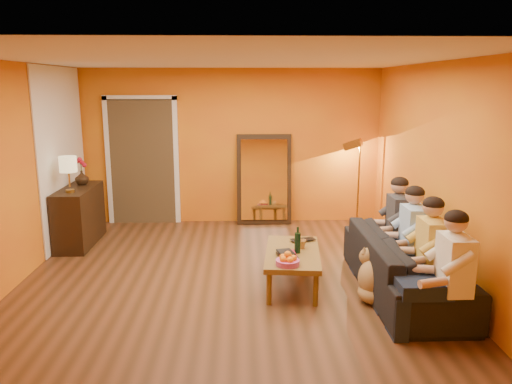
{
  "coord_description": "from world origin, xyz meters",
  "views": [
    {
      "loc": [
        0.17,
        -5.66,
        2.33
      ],
      "look_at": [
        0.35,
        0.5,
        1.0
      ],
      "focal_mm": 35.0,
      "sensor_mm": 36.0,
      "label": 1
    }
  ],
  "objects_px": {
    "mirror_frame": "(264,179)",
    "person_mid_right": "(414,238)",
    "vase": "(82,178)",
    "table_lamp": "(69,174)",
    "dog": "(372,275)",
    "person_far_left": "(454,274)",
    "person_far_right": "(399,225)",
    "coffee_table": "(292,268)",
    "wine_bottle": "(298,240)",
    "sideboard": "(79,216)",
    "tumbler": "(302,244)",
    "floor_lamp": "(359,184)",
    "sofa": "(404,265)",
    "person_mid_left": "(432,255)",
    "laptop": "(304,241)"
  },
  "relations": [
    {
      "from": "mirror_frame",
      "to": "person_mid_right",
      "type": "relative_size",
      "value": 1.25
    },
    {
      "from": "mirror_frame",
      "to": "vase",
      "type": "distance_m",
      "value": 2.92
    },
    {
      "from": "person_mid_right",
      "to": "table_lamp",
      "type": "bearing_deg",
      "value": 160.87
    },
    {
      "from": "dog",
      "to": "person_far_left",
      "type": "distance_m",
      "value": 1.0
    },
    {
      "from": "person_far_left",
      "to": "person_far_right",
      "type": "xyz_separation_m",
      "value": [
        0.0,
        1.65,
        0.0
      ]
    },
    {
      "from": "coffee_table",
      "to": "wine_bottle",
      "type": "bearing_deg",
      "value": -39.19
    },
    {
      "from": "sideboard",
      "to": "person_far_right",
      "type": "height_order",
      "value": "person_far_right"
    },
    {
      "from": "person_far_left",
      "to": "tumbler",
      "type": "distance_m",
      "value": 1.85
    },
    {
      "from": "floor_lamp",
      "to": "dog",
      "type": "distance_m",
      "value": 3.0
    },
    {
      "from": "sofa",
      "to": "person_mid_right",
      "type": "bearing_deg",
      "value": -52.43
    },
    {
      "from": "mirror_frame",
      "to": "table_lamp",
      "type": "bearing_deg",
      "value": -153.68
    },
    {
      "from": "sideboard",
      "to": "person_mid_right",
      "type": "bearing_deg",
      "value": -22.56
    },
    {
      "from": "table_lamp",
      "to": "floor_lamp",
      "type": "height_order",
      "value": "floor_lamp"
    },
    {
      "from": "floor_lamp",
      "to": "person_far_left",
      "type": "xyz_separation_m",
      "value": [
        0.03,
        -3.72,
        -0.11
      ]
    },
    {
      "from": "sofa",
      "to": "coffee_table",
      "type": "relative_size",
      "value": 1.87
    },
    {
      "from": "person_mid_left",
      "to": "person_far_right",
      "type": "bearing_deg",
      "value": 90.0
    },
    {
      "from": "wine_bottle",
      "to": "sofa",
      "type": "bearing_deg",
      "value": -9.19
    },
    {
      "from": "person_mid_left",
      "to": "tumbler",
      "type": "distance_m",
      "value": 1.5
    },
    {
      "from": "person_mid_right",
      "to": "laptop",
      "type": "height_order",
      "value": "person_mid_right"
    },
    {
      "from": "coffee_table",
      "to": "wine_bottle",
      "type": "xyz_separation_m",
      "value": [
        0.05,
        -0.05,
        0.37
      ]
    },
    {
      "from": "mirror_frame",
      "to": "person_far_left",
      "type": "xyz_separation_m",
      "value": [
        1.58,
        -4.0,
        -0.15
      ]
    },
    {
      "from": "floor_lamp",
      "to": "dog",
      "type": "bearing_deg",
      "value": -76.13
    },
    {
      "from": "dog",
      "to": "laptop",
      "type": "bearing_deg",
      "value": 145.94
    },
    {
      "from": "sofa",
      "to": "tumbler",
      "type": "xyz_separation_m",
      "value": [
        -1.12,
        0.36,
        0.14
      ]
    },
    {
      "from": "sideboard",
      "to": "dog",
      "type": "distance_m",
      "value": 4.38
    },
    {
      "from": "table_lamp",
      "to": "floor_lamp",
      "type": "xyz_separation_m",
      "value": [
        4.34,
        1.1,
        -0.39
      ]
    },
    {
      "from": "dog",
      "to": "wine_bottle",
      "type": "distance_m",
      "value": 0.92
    },
    {
      "from": "dog",
      "to": "person_mid_right",
      "type": "height_order",
      "value": "person_mid_right"
    },
    {
      "from": "person_far_left",
      "to": "person_mid_left",
      "type": "height_order",
      "value": "same"
    },
    {
      "from": "wine_bottle",
      "to": "tumbler",
      "type": "relative_size",
      "value": 2.87
    },
    {
      "from": "floor_lamp",
      "to": "sideboard",
      "type": "bearing_deg",
      "value": -145.82
    },
    {
      "from": "mirror_frame",
      "to": "vase",
      "type": "height_order",
      "value": "mirror_frame"
    },
    {
      "from": "sideboard",
      "to": "laptop",
      "type": "relative_size",
      "value": 3.75
    },
    {
      "from": "person_far_right",
      "to": "sideboard",
      "type": "bearing_deg",
      "value": 163.85
    },
    {
      "from": "table_lamp",
      "to": "person_mid_right",
      "type": "bearing_deg",
      "value": -19.13
    },
    {
      "from": "sideboard",
      "to": "dog",
      "type": "xyz_separation_m",
      "value": [
        3.83,
        -2.13,
        -0.13
      ]
    },
    {
      "from": "sideboard",
      "to": "sofa",
      "type": "xyz_separation_m",
      "value": [
        4.24,
        -1.92,
        -0.09
      ]
    },
    {
      "from": "person_far_left",
      "to": "wine_bottle",
      "type": "bearing_deg",
      "value": 137.89
    },
    {
      "from": "table_lamp",
      "to": "laptop",
      "type": "height_order",
      "value": "table_lamp"
    },
    {
      "from": "coffee_table",
      "to": "mirror_frame",
      "type": "bearing_deg",
      "value": 100.19
    },
    {
      "from": "person_far_left",
      "to": "vase",
      "type": "relative_size",
      "value": 5.76
    },
    {
      "from": "sofa",
      "to": "person_mid_left",
      "type": "relative_size",
      "value": 1.87
    },
    {
      "from": "person_mid_left",
      "to": "wine_bottle",
      "type": "height_order",
      "value": "person_mid_left"
    },
    {
      "from": "floor_lamp",
      "to": "wine_bottle",
      "type": "bearing_deg",
      "value": -93.32
    },
    {
      "from": "sideboard",
      "to": "person_far_left",
      "type": "xyz_separation_m",
      "value": [
        4.37,
        -2.92,
        0.18
      ]
    },
    {
      "from": "dog",
      "to": "vase",
      "type": "xyz_separation_m",
      "value": [
        -3.83,
        2.38,
        0.66
      ]
    },
    {
      "from": "tumbler",
      "to": "laptop",
      "type": "relative_size",
      "value": 0.34
    },
    {
      "from": "floor_lamp",
      "to": "coffee_table",
      "type": "bearing_deg",
      "value": -94.7
    },
    {
      "from": "table_lamp",
      "to": "dog",
      "type": "relative_size",
      "value": 0.86
    },
    {
      "from": "laptop",
      "to": "wine_bottle",
      "type": "bearing_deg",
      "value": -122.88
    }
  ]
}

